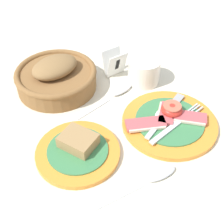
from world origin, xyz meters
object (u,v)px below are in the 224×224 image
object	(u,v)px
breakfast_plate	(169,121)
teaspoon_near_cup	(151,179)
bread_plate	(78,150)
teaspoon_by_saucer	(115,94)
number_card	(115,63)
bread_basket	(56,77)
sugar_cup	(144,70)

from	to	relation	value
breakfast_plate	teaspoon_near_cup	xyz separation A→B (m)	(-0.12, -0.13, -0.01)
bread_plate	teaspoon_by_saucer	bearing A→B (deg)	43.38
breakfast_plate	teaspoon_near_cup	size ratio (longest dim) A/B	1.19
number_card	bread_basket	bearing A→B (deg)	167.89
sugar_cup	teaspoon_near_cup	world-z (taller)	sugar_cup
breakfast_plate	teaspoon_by_saucer	bearing A→B (deg)	116.33
breakfast_plate	sugar_cup	xyz separation A→B (m)	(0.03, 0.18, 0.03)
breakfast_plate	teaspoon_by_saucer	world-z (taller)	breakfast_plate
bread_basket	number_card	distance (m)	0.17
sugar_cup	teaspoon_by_saucer	world-z (taller)	sugar_cup
bread_plate	teaspoon_near_cup	distance (m)	0.17
bread_plate	teaspoon_near_cup	bearing A→B (deg)	-48.89
bread_plate	sugar_cup	xyz separation A→B (m)	(0.26, 0.17, 0.03)
bread_plate	number_card	bearing A→B (deg)	50.24
teaspoon_by_saucer	teaspoon_near_cup	size ratio (longest dim) A/B	0.97
breakfast_plate	bread_basket	distance (m)	0.33
sugar_cup	teaspoon_near_cup	xyz separation A→B (m)	(-0.15, -0.30, -0.03)
number_card	teaspoon_by_saucer	xyz separation A→B (m)	(-0.04, -0.09, -0.03)
bread_plate	teaspoon_by_saucer	xyz separation A→B (m)	(0.16, 0.15, -0.01)
bread_basket	number_card	xyz separation A→B (m)	(0.17, -0.01, 0.00)
number_card	bread_plate	bearing A→B (deg)	-138.83
sugar_cup	teaspoon_near_cup	distance (m)	0.34
number_card	teaspoon_by_saucer	distance (m)	0.10
teaspoon_by_saucer	teaspoon_near_cup	xyz separation A→B (m)	(-0.05, -0.28, 0.00)
sugar_cup	bread_basket	world-z (taller)	bread_basket
breakfast_plate	teaspoon_near_cup	bearing A→B (deg)	-134.19
breakfast_plate	bread_plate	bearing A→B (deg)	179.27
bread_plate	bread_basket	world-z (taller)	bread_basket
breakfast_plate	bread_basket	size ratio (longest dim) A/B	1.05
bread_plate	number_card	world-z (taller)	number_card
bread_basket	number_card	size ratio (longest dim) A/B	3.00
breakfast_plate	bread_basket	xyz separation A→B (m)	(-0.20, 0.25, 0.03)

